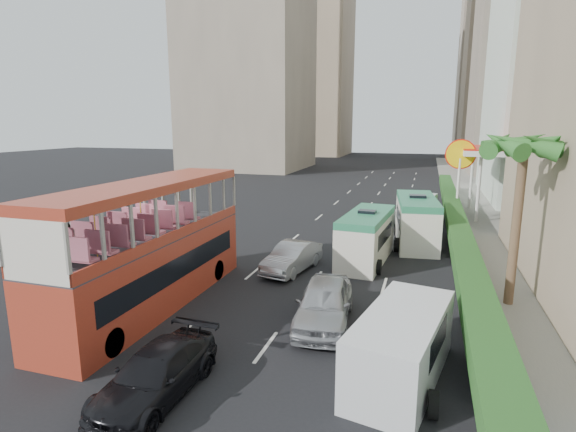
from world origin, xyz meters
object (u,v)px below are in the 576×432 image
at_px(minibus_far, 416,221).
at_px(panel_van_far, 419,209).
at_px(minibus_near, 366,237).
at_px(palm_tree, 516,226).
at_px(car_black, 157,396).
at_px(car_silver_lane_b, 324,324).
at_px(car_silver_lane_a, 292,271).
at_px(shell_station, 503,183).
at_px(panel_van_near, 402,346).
at_px(double_decker_bus, 151,245).
at_px(van_asset, 376,228).

bearing_deg(minibus_far, panel_van_far, 83.66).
relative_size(minibus_near, palm_tree, 0.93).
height_order(car_black, minibus_far, minibus_far).
height_order(car_silver_lane_b, palm_tree, palm_tree).
xyz_separation_m(car_silver_lane_a, shell_station, (11.84, 17.20, 2.75)).
relative_size(car_black, panel_van_near, 0.90).
distance_m(panel_van_far, shell_station, 7.02).
height_order(double_decker_bus, palm_tree, palm_tree).
bearing_deg(palm_tree, panel_van_far, 103.64).
relative_size(car_silver_lane_a, palm_tree, 0.67).
bearing_deg(minibus_near, panel_van_near, -72.65).
bearing_deg(palm_tree, minibus_near, 144.40).
height_order(double_decker_bus, car_silver_lane_a, double_decker_bus).
bearing_deg(car_silver_lane_b, panel_van_near, -50.45).
bearing_deg(shell_station, minibus_near, -120.49).
distance_m(double_decker_bus, van_asset, 18.21).
bearing_deg(palm_tree, car_silver_lane_a, 169.40).
bearing_deg(van_asset, car_black, -92.71).
relative_size(double_decker_bus, car_black, 2.44).
height_order(minibus_near, shell_station, shell_station).
xyz_separation_m(car_silver_lane_b, minibus_far, (2.86, 12.77, 1.44)).
bearing_deg(car_silver_lane_b, palm_tree, 22.67).
bearing_deg(palm_tree, van_asset, 117.95).
bearing_deg(shell_station, car_silver_lane_b, -111.53).
bearing_deg(minibus_near, palm_tree, -30.91).
relative_size(car_black, panel_van_far, 0.97).
xyz_separation_m(double_decker_bus, palm_tree, (13.80, 4.00, 0.85)).
relative_size(van_asset, minibus_far, 0.79).
bearing_deg(panel_van_near, shell_station, 88.07).
distance_m(panel_van_near, shell_station, 26.32).
xyz_separation_m(car_black, minibus_near, (3.77, 13.97, 1.32)).
bearing_deg(car_silver_lane_b, double_decker_bus, 176.52).
bearing_deg(car_black, palm_tree, 44.67).
bearing_deg(van_asset, minibus_far, -45.29).
height_order(panel_van_far, shell_station, shell_station).
relative_size(car_silver_lane_a, minibus_far, 0.66).
xyz_separation_m(double_decker_bus, car_silver_lane_a, (4.16, 5.80, -2.53)).
relative_size(panel_van_near, shell_station, 0.63).
height_order(car_silver_lane_a, van_asset, van_asset).
relative_size(car_silver_lane_a, panel_van_near, 0.85).
bearing_deg(car_silver_lane_a, car_silver_lane_b, -51.51).
distance_m(minibus_near, shell_station, 16.86).
distance_m(double_decker_bus, panel_van_near, 10.40).
xyz_separation_m(minibus_far, shell_station, (6.09, 9.92, 1.31)).
bearing_deg(double_decker_bus, palm_tree, 16.16).
height_order(double_decker_bus, panel_van_near, double_decker_bus).
bearing_deg(minibus_near, car_black, -100.42).
distance_m(car_silver_lane_b, shell_station, 24.55).
bearing_deg(car_silver_lane_b, minibus_near, 81.01).
xyz_separation_m(double_decker_bus, panel_van_near, (9.97, -2.56, -1.52)).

